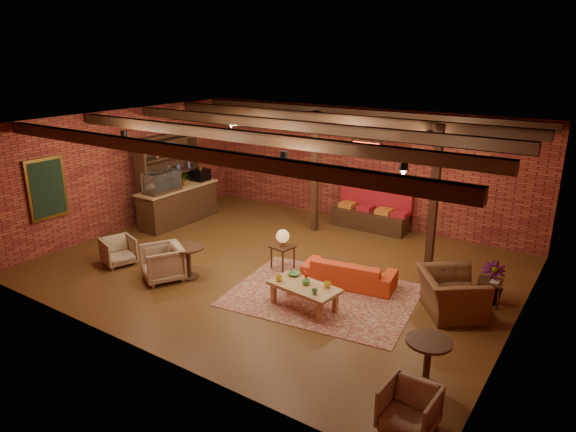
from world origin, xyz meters
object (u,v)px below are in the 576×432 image
Objects in this scene: armchair_b at (162,261)px; round_table_right at (428,356)px; armchair_right at (452,287)px; armchair_far at (409,407)px; side_table_book at (490,283)px; armchair_a at (119,250)px; side_table_lamp at (283,239)px; sofa at (349,272)px; round_table_left at (188,257)px; coffee_table at (304,287)px; plant_tall at (497,243)px.

round_table_right is at bearing 25.55° from armchair_b.
armchair_b is 0.69× the size of armchair_right.
side_table_book is at bearing 92.04° from armchair_far.
armchair_a is 0.90× the size of round_table_right.
side_table_book is (4.24, 0.83, -0.25)m from side_table_lamp.
sofa is 4.30m from armchair_far.
armchair_b is at bearing 73.27° from armchair_right.
armchair_right reaches higher than armchair_far.
sofa is at bearing 28.29° from round_table_left.
armchair_b is (-0.40, -0.37, -0.07)m from round_table_left.
sofa is at bearing 3.39° from side_table_lamp.
sofa is 1.39m from coffee_table.
side_table_lamp is 4.74m from round_table_right.
plant_tall is (0.51, 0.87, 0.70)m from armchair_right.
side_table_book is at bearing 87.85° from round_table_right.
sofa is 2.14m from armchair_right.
plant_tall is (4.24, 0.92, 0.52)m from side_table_lamp.
round_table_right is at bearing -92.15° from side_table_book.
side_table_book is 3.16m from round_table_right.
armchair_right reaches higher than coffee_table.
plant_tall is at bearing 54.76° from armchair_b.
armchair_b is at bearing -155.77° from side_table_book.
plant_tall reaches higher than armchair_b.
plant_tall is at bearing -51.15° from armchair_a.
armchair_a is 1.36× the size of side_table_book.
side_table_book is at bearing -69.38° from armchair_right.
armchair_b is (-1.79, -1.89, -0.29)m from side_table_lamp.
round_table_right is at bearing 153.25° from armchair_right.
round_table_right reaches higher than side_table_book.
armchair_a is 0.83× the size of armchair_b.
side_table_lamp is 1.34× the size of armchair_a.
armchair_right reaches higher than sofa.
side_table_lamp is 0.38× the size of plant_tall.
armchair_b is 6.70m from plant_tall.
armchair_a is 7.63m from armchair_far.
armchair_far is 4.32m from plant_tall.
sofa is 0.78× the size of plant_tall.
coffee_table is 2.72m from armchair_right.
side_table_lamp is 1.81× the size of side_table_book.
sofa is 2.92m from plant_tall.
round_table_left is 0.55m from armchair_b.
armchair_right is (2.12, -0.04, 0.25)m from sofa.
side_table_lamp reaches higher than armchair_far.
armchair_right is at bearing 169.35° from sofa.
side_table_lamp is 2.62m from armchair_b.
armchair_a is 8.04m from plant_tall.
armchair_a is 0.57× the size of armchair_right.
side_table_lamp is at bearing 150.52° from round_table_right.
armchair_a is 7.39m from round_table_right.
round_table_right is 1.00m from armchair_far.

